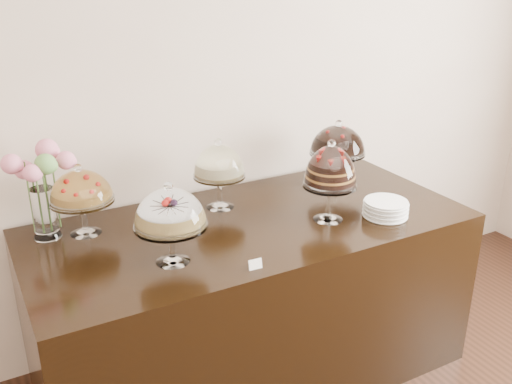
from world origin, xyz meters
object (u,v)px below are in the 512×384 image
display_counter (251,299)px  cake_stand_fruit_tart (81,190)px  cake_stand_choco_layer (330,170)px  flower_vase (41,182)px  cake_stand_sugar_sponge (170,212)px  cake_stand_dark_choco (338,142)px  cake_stand_cheesecake (219,164)px  plate_stack (386,209)px

display_counter → cake_stand_fruit_tart: cake_stand_fruit_tart is taller
cake_stand_choco_layer → flower_vase: flower_vase is taller
cake_stand_sugar_sponge → cake_stand_fruit_tart: 0.53m
display_counter → cake_stand_dark_choco: cake_stand_dark_choco is taller
cake_stand_sugar_sponge → cake_stand_fruit_tart: bearing=119.9°
display_counter → flower_vase: flower_vase is taller
cake_stand_fruit_tart → display_counter: bearing=-20.0°
flower_vase → cake_stand_fruit_tart: bearing=-17.9°
cake_stand_cheesecake → cake_stand_fruit_tart: 0.70m
cake_stand_choco_layer → flower_vase: bearing=159.3°
cake_stand_dark_choco → plate_stack: size_ratio=1.74×
display_counter → cake_stand_cheesecake: cake_stand_cheesecake is taller
flower_vase → cake_stand_choco_layer: bearing=-20.7°
cake_stand_sugar_sponge → cake_stand_fruit_tart: (-0.27, 0.46, -0.01)m
flower_vase → cake_stand_dark_choco: bearing=-3.8°
flower_vase → cake_stand_cheesecake: bearing=-5.1°
cake_stand_fruit_tart → cake_stand_dark_choco: bearing=-2.1°
cake_stand_cheesecake → plate_stack: cake_stand_cheesecake is taller
cake_stand_sugar_sponge → cake_stand_cheesecake: (0.43, 0.44, 0.00)m
cake_stand_sugar_sponge → plate_stack: 1.14m
flower_vase → plate_stack: bearing=-20.9°
cake_stand_dark_choco → flower_vase: flower_vase is taller
flower_vase → display_counter: bearing=-19.6°
cake_stand_cheesecake → cake_stand_dark_choco: size_ratio=0.98×
display_counter → plate_stack: 0.84m
cake_stand_dark_choco → plate_stack: 0.53m
cake_stand_cheesecake → flower_vase: 0.86m
cake_stand_cheesecake → cake_stand_fruit_tart: size_ratio=1.08×
cake_stand_fruit_tart → plate_stack: 1.50m
cake_stand_sugar_sponge → plate_stack: bearing=-3.8°
cake_stand_dark_choco → flower_vase: (-1.59, 0.11, 0.02)m
cake_stand_fruit_tart → flower_vase: 0.18m
cake_stand_cheesecake → plate_stack: 0.88m
display_counter → cake_stand_sugar_sponge: cake_stand_sugar_sponge is taller
display_counter → cake_stand_choco_layer: size_ratio=5.24×
cake_stand_cheesecake → flower_vase: bearing=174.9°
flower_vase → plate_stack: 1.67m
cake_stand_choco_layer → cake_stand_dark_choco: 0.49m
cake_stand_sugar_sponge → cake_stand_dark_choco: cake_stand_dark_choco is taller
cake_stand_sugar_sponge → flower_vase: (-0.43, 0.51, 0.04)m
display_counter → cake_stand_cheesecake: 0.73m
display_counter → cake_stand_cheesecake: bearing=102.3°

